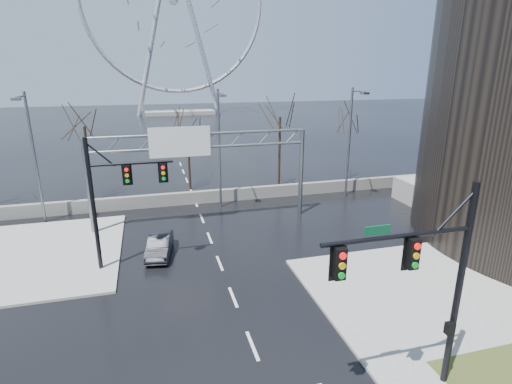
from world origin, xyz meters
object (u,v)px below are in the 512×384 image
object	(u,v)px
signal_mast_near	(429,274)
ferris_wheel	(174,7)
signal_mast_far	(113,192)
car	(159,245)
sign_gantry	(196,159)

from	to	relation	value
signal_mast_near	ferris_wheel	size ratio (longest dim) A/B	0.16
signal_mast_far	car	distance (m)	4.96
signal_mast_near	sign_gantry	distance (m)	19.79
ferris_wheel	car	world-z (taller)	ferris_wheel
car	signal_mast_near	bearing A→B (deg)	-48.94
car	sign_gantry	bearing A→B (deg)	66.36
ferris_wheel	signal_mast_near	bearing A→B (deg)	-89.92
sign_gantry	car	bearing A→B (deg)	-123.40
signal_mast_near	car	bearing A→B (deg)	121.29
signal_mast_near	sign_gantry	world-z (taller)	signal_mast_near
signal_mast_far	ferris_wheel	xyz separation A→B (m)	(10.87, 86.04, 21.30)
signal_mast_far	car	bearing A→B (deg)	27.80
ferris_wheel	car	distance (m)	88.95
sign_gantry	car	distance (m)	7.28
signal_mast_far	car	xyz separation A→B (m)	(2.35, 1.24, -4.18)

